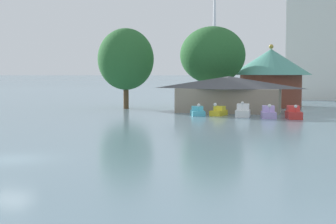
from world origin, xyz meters
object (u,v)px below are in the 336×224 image
Objects in this scene: pedal_boat_yellow at (219,112)px; shoreline_tree_tall_left at (126,59)px; pedal_boat_white at (243,112)px; pedal_boat_red at (294,113)px; green_roof_pavilion at (271,74)px; distant_broadcast_tower at (215,2)px; pedal_boat_lavender at (268,113)px; shoreline_tree_mid at (213,55)px; boathouse at (229,93)px; pedal_boat_cyan at (198,112)px.

shoreline_tree_tall_left reaches higher than pedal_boat_yellow.
pedal_boat_yellow is 3.23m from pedal_boat_white.
pedal_boat_red is 20.77m from green_roof_pavilion.
distant_broadcast_tower is (-77.55, 348.84, 61.51)m from pedal_boat_red.
distant_broadcast_tower is (-54.02, 339.54, 55.09)m from shoreline_tree_tall_left.
distant_broadcast_tower reaches higher than pedal_boat_lavender.
shoreline_tree_mid is at bearing -78.92° from distant_broadcast_tower.
pedal_boat_lavender is 8.85m from boathouse.
pedal_boat_cyan is 1.14× the size of pedal_boat_yellow.
distant_broadcast_tower is at bearing 101.08° from shoreline_tree_mid.
green_roof_pavilion is (1.47, 19.33, 4.32)m from pedal_boat_white.
pedal_boat_lavender is (8.42, -0.88, 0.11)m from pedal_boat_cyan.
shoreline_tree_tall_left is at bearing -105.28° from pedal_boat_yellow.
boathouse is at bearing -149.45° from pedal_boat_lavender.
shoreline_tree_tall_left is at bearing -80.96° from distant_broadcast_tower.
pedal_boat_white reaches higher than pedal_boat_lavender.
shoreline_tree_mid is at bearing 116.40° from boathouse.
green_roof_pavilion is at bearing 72.43° from boathouse.
shoreline_tree_mid is at bearing -158.71° from pedal_boat_white.
pedal_boat_cyan is 20.60m from green_roof_pavilion.
pedal_boat_yellow is 359.29m from distant_broadcast_tower.
shoreline_tree_mid is 0.07× the size of distant_broadcast_tower.
pedal_boat_yellow is 19.30m from green_roof_pavilion.
pedal_boat_cyan is 0.02× the size of distant_broadcast_tower.
pedal_boat_cyan is at bearing -33.96° from shoreline_tree_tall_left.
pedal_boat_yellow is at bearing -93.68° from boathouse.
pedal_boat_cyan is 16.26m from shoreline_tree_tall_left.
pedal_boat_cyan is at bearing -98.84° from pedal_boat_white.
shoreline_tree_tall_left is at bearing -123.29° from pedal_boat_red.
pedal_boat_yellow is 0.23× the size of green_roof_pavilion.
boathouse is at bearing -63.60° from shoreline_tree_mid.
distant_broadcast_tower is (-66.36, 347.85, 61.64)m from pedal_boat_cyan.
shoreline_tree_tall_left is (-23.53, 9.31, 6.42)m from pedal_boat_red.
boathouse reaches higher than pedal_boat_cyan.
pedal_boat_white is 0.21× the size of shoreline_tree_mid.
shoreline_tree_tall_left reaches higher than green_roof_pavilion.
pedal_boat_red is at bearing -77.47° from distant_broadcast_tower.
pedal_boat_lavender reaches higher than pedal_boat_cyan.
pedal_boat_yellow is 6.17m from pedal_boat_lavender.
distant_broadcast_tower reaches higher than green_roof_pavilion.
shoreline_tree_tall_left is (-17.81, 8.78, 6.39)m from pedal_boat_white.
shoreline_tree_mid is 345.76m from distant_broadcast_tower.
boathouse is at bearing -139.99° from pedal_boat_red.
pedal_boat_cyan is at bearing -86.56° from shoreline_tree_mid.
pedal_boat_lavender is 0.27× the size of shoreline_tree_tall_left.
distant_broadcast_tower reaches higher than pedal_boat_cyan.
pedal_boat_cyan is 0.23× the size of boathouse.
pedal_boat_red is 0.23× the size of boathouse.
pedal_boat_cyan is 0.99× the size of pedal_boat_red.
pedal_boat_cyan is 8.47m from pedal_boat_lavender.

